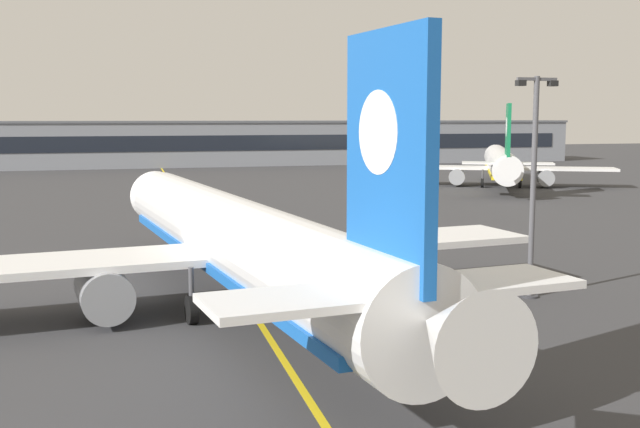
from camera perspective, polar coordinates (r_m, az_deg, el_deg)
ground_plane at (r=27.32m, az=0.81°, el=-12.45°), size 400.00×400.00×0.00m
taxiway_centreline at (r=55.88m, az=-8.18°, el=-2.30°), size 7.04×179.89×0.01m
airliner_foreground at (r=36.77m, az=-6.31°, el=-1.93°), size 32.33×41.50×11.65m
airliner_background at (r=103.85m, az=13.33°, el=3.69°), size 28.21×35.27×10.69m
apron_lamp_post at (r=40.08m, az=15.60°, el=2.25°), size 2.24×0.90×11.21m
safety_cone_by_nose_gear at (r=53.95m, az=-8.65°, el=-2.37°), size 0.44×0.44×0.55m
terminal_building at (r=146.18m, az=-11.46°, el=5.17°), size 163.81×12.40×8.43m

